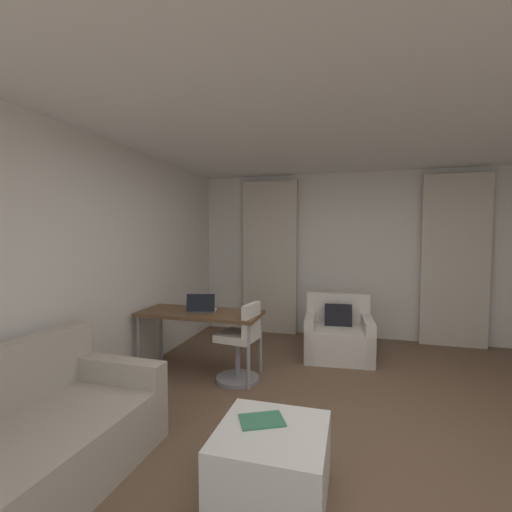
% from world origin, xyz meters
% --- Properties ---
extents(ground_plane, '(12.00, 12.00, 0.00)m').
position_xyz_m(ground_plane, '(0.00, 0.00, 0.00)').
color(ground_plane, brown).
extents(wall_window, '(5.12, 0.06, 2.60)m').
position_xyz_m(wall_window, '(0.00, 3.03, 1.30)').
color(wall_window, silver).
rests_on(wall_window, ground).
extents(wall_left, '(0.06, 6.12, 2.60)m').
position_xyz_m(wall_left, '(-2.53, 0.00, 1.30)').
color(wall_left, silver).
rests_on(wall_left, ground).
extents(ceiling, '(5.12, 6.12, 0.06)m').
position_xyz_m(ceiling, '(0.00, 0.00, 2.63)').
color(ceiling, white).
rests_on(ceiling, wall_left).
extents(curtain_left_panel, '(0.90, 0.06, 2.50)m').
position_xyz_m(curtain_left_panel, '(-1.38, 2.90, 1.25)').
color(curtain_left_panel, beige).
rests_on(curtain_left_panel, ground).
extents(curtain_right_panel, '(0.90, 0.06, 2.50)m').
position_xyz_m(curtain_right_panel, '(1.38, 2.90, 1.25)').
color(curtain_right_panel, beige).
rests_on(curtain_right_panel, ground).
extents(couch, '(0.94, 1.95, 0.88)m').
position_xyz_m(couch, '(-1.99, -1.22, 0.29)').
color(couch, '#B2A899').
rests_on(couch, ground).
extents(armchair, '(0.92, 0.84, 0.81)m').
position_xyz_m(armchair, '(-0.22, 1.99, 0.27)').
color(armchair, silver).
rests_on(armchair, ground).
extents(desk, '(1.42, 0.59, 0.73)m').
position_xyz_m(desk, '(-1.75, 0.97, 0.67)').
color(desk, brown).
rests_on(desk, ground).
extents(desk_chair, '(0.48, 0.48, 0.88)m').
position_xyz_m(desk_chair, '(-1.23, 0.89, 0.39)').
color(desk_chair, gray).
rests_on(desk_chair, ground).
extents(laptop, '(0.37, 0.32, 0.22)m').
position_xyz_m(laptop, '(-1.73, 0.97, 0.78)').
color(laptop, '#ADADB2').
rests_on(laptop, desk).
extents(coffee_table, '(0.68, 0.68, 0.42)m').
position_xyz_m(coffee_table, '(-0.51, -0.68, 0.21)').
color(coffee_table, white).
rests_on(coffee_table, ground).
extents(magazine_open, '(0.34, 0.30, 0.01)m').
position_xyz_m(magazine_open, '(-0.59, -0.61, 0.42)').
color(magazine_open, '#387F5B').
rests_on(magazine_open, coffee_table).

